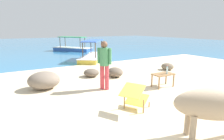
{
  "coord_description": "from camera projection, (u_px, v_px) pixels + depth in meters",
  "views": [
    {
      "loc": [
        -3.59,
        -2.85,
        2.07
      ],
      "look_at": [
        -0.12,
        3.0,
        0.55
      ],
      "focal_mm": 30.16,
      "sensor_mm": 36.0,
      "label": 1
    }
  ],
  "objects": [
    {
      "name": "shore_rock_flat",
      "position": [
        44.0,
        80.0,
        6.37
      ],
      "size": [
        1.18,
        1.05,
        0.6
      ],
      "primitive_type": "ellipsoid",
      "rotation": [
        0.0,
        0.0,
        2.99
      ],
      "color": "gray",
      "rests_on": "sand_beach"
    },
    {
      "name": "shore_rock_small",
      "position": [
        115.0,
        72.0,
        7.98
      ],
      "size": [
        0.69,
        0.79,
        0.4
      ],
      "primitive_type": "ellipsoid",
      "rotation": [
        0.0,
        0.0,
        1.52
      ],
      "color": "#6B5B4C",
      "rests_on": "sand_beach"
    },
    {
      "name": "person_standing",
      "position": [
        104.0,
        62.0,
        6.19
      ],
      "size": [
        0.34,
        0.43,
        1.62
      ],
      "rotation": [
        0.0,
        0.0,
        0.63
      ],
      "color": "#CC3D47",
      "rests_on": "sand_beach"
    },
    {
      "name": "shore_rock_medium",
      "position": [
        91.0,
        73.0,
        8.02
      ],
      "size": [
        0.85,
        0.86,
        0.33
      ],
      "primitive_type": "ellipsoid",
      "rotation": [
        0.0,
        0.0,
        1.99
      ],
      "color": "#6B5B4C",
      "rests_on": "sand_beach"
    },
    {
      "name": "bottle",
      "position": [
        167.0,
        70.0,
        6.52
      ],
      "size": [
        0.07,
        0.07,
        0.3
      ],
      "color": "#A3C6D1",
      "rests_on": "low_bench_table"
    },
    {
      "name": "low_bench_table",
      "position": [
        163.0,
        76.0,
        6.57
      ],
      "size": [
        0.77,
        0.46,
        0.47
      ],
      "rotation": [
        0.0,
        0.0,
        -0.02
      ],
      "color": "olive",
      "rests_on": "sand_beach"
    },
    {
      "name": "boat_blue",
      "position": [
        73.0,
        48.0,
        17.29
      ],
      "size": [
        3.11,
        3.64,
        1.29
      ],
      "rotation": [
        0.0,
        0.0,
        5.35
      ],
      "color": "#3866B7",
      "rests_on": "water_surface"
    },
    {
      "name": "sand_beach",
      "position": [
        178.0,
        113.0,
        4.62
      ],
      "size": [
        18.0,
        14.0,
        0.04
      ],
      "primitive_type": "cube",
      "color": "beige",
      "rests_on": "ground"
    },
    {
      "name": "shore_rock_large",
      "position": [
        167.0,
        66.0,
        9.32
      ],
      "size": [
        0.72,
        0.74,
        0.33
      ],
      "primitive_type": "ellipsoid",
      "rotation": [
        0.0,
        0.0,
        1.33
      ],
      "color": "#756651",
      "rests_on": "sand_beach"
    },
    {
      "name": "deck_chair_far",
      "position": [
        135.0,
        96.0,
        4.67
      ],
      "size": [
        0.93,
        0.84,
        0.68
      ],
      "rotation": [
        0.0,
        0.0,
        0.51
      ],
      "color": "olive",
      "rests_on": "sand_beach"
    },
    {
      "name": "water_surface",
      "position": [
        34.0,
        45.0,
        23.09
      ],
      "size": [
        60.0,
        36.0,
        0.03
      ],
      "primitive_type": "cube",
      "color": "teal",
      "rests_on": "ground"
    },
    {
      "name": "boat_yellow",
      "position": [
        93.0,
        56.0,
        12.31
      ],
      "size": [
        3.15,
        3.62,
        1.29
      ],
      "rotation": [
        0.0,
        0.0,
        4.06
      ],
      "color": "gold",
      "rests_on": "water_surface"
    },
    {
      "name": "cow",
      "position": [
        219.0,
        105.0,
        3.35
      ],
      "size": [
        1.75,
        1.37,
        1.06
      ],
      "rotation": [
        0.0,
        0.0,
        5.68
      ],
      "color": "tan",
      "rests_on": "sand_beach"
    }
  ]
}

